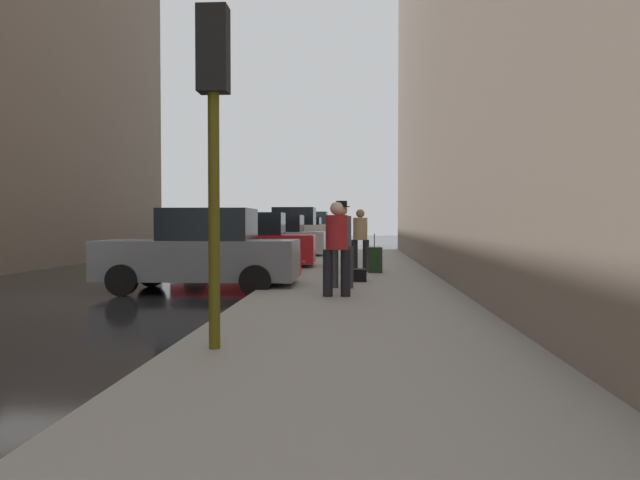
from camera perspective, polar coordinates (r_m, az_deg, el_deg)
name	(u,v)px	position (r m, az deg, el deg)	size (l,w,h in m)	color
ground_plane	(36,302)	(12.86, -24.56, -5.18)	(120.00, 120.00, 0.00)	black
sidewalk	(357,300)	(11.35, 3.39, -5.54)	(4.00, 40.00, 0.15)	gray
parked_gray_coupe	(202,252)	(13.69, -10.78, -1.09)	(4.20, 2.06, 1.79)	slate
parked_red_hatchback	(248,243)	(19.16, -6.64, -0.31)	(4.25, 2.16, 1.79)	#B2191E
parked_silver_sedan	(275,238)	(25.49, -4.11, 0.18)	(4.24, 2.14, 1.79)	#B7BABF
parked_white_van	(291,231)	(31.56, -2.64, 0.79)	(4.64, 2.15, 2.25)	silver
parked_dark_green_sedan	(302,233)	(37.77, -1.63, 0.65)	(4.26, 2.17, 1.79)	#193828
parked_bronze_suv	(311,229)	(44.32, -0.87, 1.03)	(4.65, 2.15, 2.25)	brown
fire_hydrant	(297,261)	(16.11, -2.10, -1.91)	(0.42, 0.22, 0.70)	red
traffic_light	(214,102)	(6.80, -9.70, 12.36)	(0.32, 0.32, 3.60)	#514C0F
pedestrian_in_tan_coat	(360,236)	(17.52, 3.70, 0.36)	(0.51, 0.42, 1.71)	black
pedestrian_with_beanie	(341,240)	(12.71, 1.98, 0.03)	(0.53, 0.50, 1.78)	#333338
pedestrian_in_red_jacket	(337,244)	(11.23, 1.54, -0.34)	(0.51, 0.42, 1.71)	black
rolling_suitcase	(374,260)	(16.79, 4.99, -1.80)	(0.41, 0.59, 1.04)	black
duffel_bag	(359,275)	(14.23, 3.62, -3.22)	(0.32, 0.44, 0.28)	black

